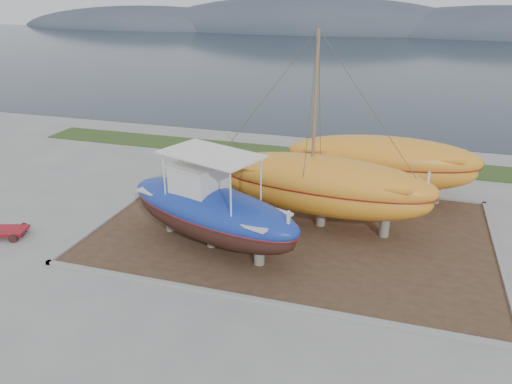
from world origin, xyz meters
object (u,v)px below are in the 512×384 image
(blue_caique, at_px, (211,201))
(orange_sailboat, at_px, (325,134))
(orange_bare_hull, at_px, (381,169))
(red_trailer, at_px, (7,233))
(white_dinghy, at_px, (194,187))

(blue_caique, height_order, orange_sailboat, orange_sailboat)
(orange_sailboat, relative_size, orange_bare_hull, 1.03)
(orange_sailboat, height_order, red_trailer, orange_sailboat)
(blue_caique, distance_m, white_dinghy, 6.16)
(orange_bare_hull, bearing_deg, white_dinghy, -166.21)
(white_dinghy, distance_m, orange_bare_hull, 10.30)
(blue_caique, xyz_separation_m, orange_bare_hull, (6.68, 7.97, -0.51))
(blue_caique, height_order, orange_bare_hull, blue_caique)
(blue_caique, bearing_deg, orange_sailboat, 59.65)
(white_dinghy, bearing_deg, orange_bare_hull, 8.42)
(white_dinghy, relative_size, orange_sailboat, 0.37)
(blue_caique, height_order, red_trailer, blue_caique)
(red_trailer, bearing_deg, blue_caique, -5.81)
(white_dinghy, relative_size, red_trailer, 1.48)
(blue_caique, relative_size, white_dinghy, 2.35)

